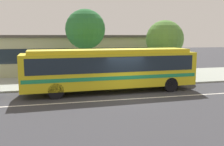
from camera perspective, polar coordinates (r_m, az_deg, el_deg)
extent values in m
plane|color=#36373B|center=(16.68, 3.33, -5.14)|extent=(120.00, 120.00, 0.00)
cube|color=#99A095|center=(23.18, -1.69, -1.16)|extent=(60.00, 8.00, 0.12)
cube|color=silver|center=(15.94, 4.19, -5.77)|extent=(56.00, 0.16, 0.01)
cube|color=gold|center=(17.64, -0.30, 0.80)|extent=(11.92, 2.79, 2.29)
cube|color=gold|center=(17.52, -0.30, 4.90)|extent=(10.96, 2.47, 0.24)
cube|color=#19232D|center=(17.59, -0.30, 2.28)|extent=(11.21, 2.80, 1.01)
cube|color=#1E8851|center=(17.70, -0.30, -0.52)|extent=(11.68, 2.81, 0.24)
cube|color=#19232D|center=(19.96, 16.20, 2.67)|extent=(0.19, 2.14, 1.10)
cylinder|color=black|center=(20.21, 9.97, -1.43)|extent=(1.01, 0.31, 1.00)
cylinder|color=black|center=(18.32, 12.87, -2.51)|extent=(1.01, 0.31, 1.00)
cylinder|color=black|center=(18.27, -12.76, -2.54)|extent=(1.01, 0.31, 1.00)
cylinder|color=black|center=(16.17, -12.36, -3.93)|extent=(1.01, 0.31, 1.00)
cylinder|color=#373D2C|center=(21.27, 11.62, -0.79)|extent=(0.14, 0.14, 0.91)
cylinder|color=#373D2C|center=(21.11, 11.65, -0.86)|extent=(0.14, 0.14, 0.91)
cylinder|color=red|center=(21.08, 11.69, 1.17)|extent=(0.44, 0.44, 0.58)
sphere|color=tan|center=(21.04, 11.72, 2.26)|extent=(0.23, 0.23, 0.23)
cylinder|color=#3F2C31|center=(20.87, 7.15, -0.91)|extent=(0.14, 0.14, 0.87)
cylinder|color=#3F2C31|center=(21.02, 7.07, -0.84)|extent=(0.14, 0.14, 0.87)
cylinder|color=#2970B7|center=(20.84, 7.14, 1.15)|extent=(0.40, 0.40, 0.63)
sphere|color=tan|center=(20.79, 7.16, 2.34)|extent=(0.24, 0.24, 0.24)
cylinder|color=slate|center=(20.77, 9.83, -1.05)|extent=(0.14, 0.14, 0.84)
cylinder|color=slate|center=(20.92, 9.89, -0.99)|extent=(0.14, 0.14, 0.84)
cylinder|color=#C72D3C|center=(20.74, 9.91, 1.00)|extent=(0.47, 0.47, 0.64)
sphere|color=tan|center=(20.69, 9.94, 2.20)|extent=(0.24, 0.24, 0.24)
cylinder|color=gray|center=(20.78, 9.38, 1.24)|extent=(0.08, 0.08, 2.47)
cube|color=yellow|center=(20.68, 9.45, 4.08)|extent=(0.12, 0.44, 0.56)
cylinder|color=brown|center=(21.50, -5.84, 2.43)|extent=(0.33, 0.33, 3.13)
sphere|color=#286A35|center=(21.40, -5.95, 9.66)|extent=(3.27, 3.27, 3.27)
cylinder|color=brown|center=(24.00, 11.45, 1.86)|extent=(0.26, 0.26, 2.25)
sphere|color=#528438|center=(23.86, 11.61, 7.38)|extent=(3.39, 3.39, 3.39)
cube|color=tan|center=(28.48, -7.15, 4.16)|extent=(17.79, 7.81, 3.69)
cube|color=#19232D|center=(24.59, -6.07, 3.96)|extent=(16.37, 0.04, 1.33)
cube|color=#47423E|center=(28.41, -7.22, 8.11)|extent=(18.19, 8.21, 0.24)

